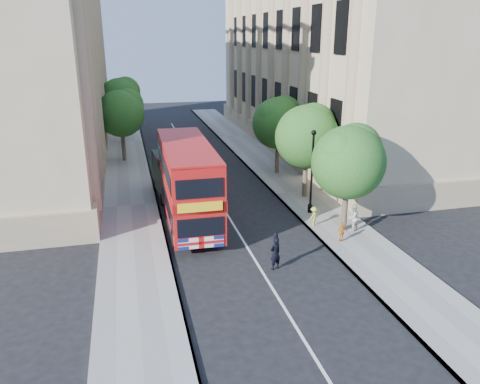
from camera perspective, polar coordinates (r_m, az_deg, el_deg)
ground at (r=22.65m, az=2.37°, el=-9.13°), size 120.00×120.00×0.00m
pavement_right at (r=33.10m, az=7.12°, el=-0.05°), size 3.50×80.00×0.12m
pavement_left at (r=31.05m, az=-13.15°, el=-1.67°), size 3.50×80.00×0.12m
building_right at (r=47.48m, az=10.82°, el=16.35°), size 12.00×38.00×18.00m
building_left at (r=44.02m, az=-25.38°, el=14.83°), size 12.00×38.00×18.00m
tree_right_near at (r=25.87m, az=13.14°, el=4.01°), size 4.00×4.00×6.08m
tree_right_mid at (r=31.15m, az=8.23°, el=7.08°), size 4.20×4.20×6.37m
tree_right_far at (r=36.70m, az=4.71°, el=8.71°), size 4.00×4.00×6.15m
tree_left_far at (r=41.72m, az=-14.29°, el=9.57°), size 4.00×4.00×6.30m
tree_left_back at (r=49.62m, az=-14.37°, el=11.20°), size 4.20×4.20×6.65m
lamp_post at (r=28.57m, az=8.74°, el=2.02°), size 0.32×0.32×5.16m
double_decker_bus at (r=27.33m, az=-6.41°, el=1.45°), size 2.81×10.02×4.61m
box_van at (r=32.20m, az=-8.31°, el=1.85°), size 2.32×5.08×2.84m
police_constable at (r=22.17m, az=4.32°, el=-7.49°), size 0.69×0.58×1.62m
woman_pedestrian at (r=26.81m, az=13.60°, el=-3.03°), size 0.95×0.87×1.56m
child_a at (r=25.39m, az=12.29°, el=-4.79°), size 0.63×0.29×1.05m
child_b at (r=27.18m, az=8.98°, el=-2.94°), size 0.83×0.69×1.12m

